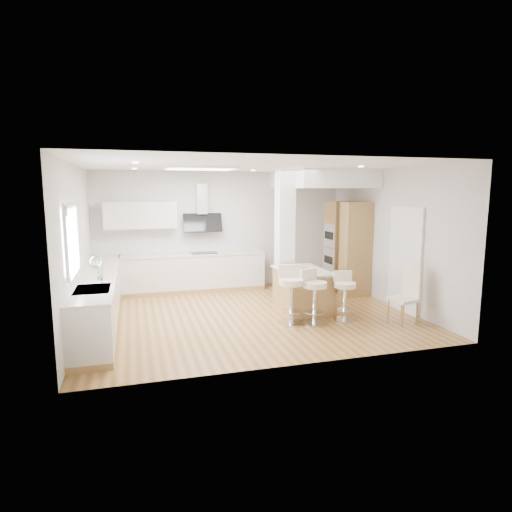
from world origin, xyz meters
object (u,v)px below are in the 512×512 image
object	(u,v)px
bar_stool_a	(291,292)
dining_chair	(407,291)
bar_stool_b	(314,294)
bar_stool_c	(344,293)
peninsula	(302,290)

from	to	relation	value
bar_stool_a	dining_chair	world-z (taller)	dining_chair
bar_stool_b	bar_stool_c	size ratio (longest dim) A/B	1.09
peninsula	bar_stool_a	world-z (taller)	bar_stool_a
peninsula	bar_stool_c	xyz separation A→B (m)	(0.49, -0.84, 0.09)
bar_stool_a	bar_stool_c	world-z (taller)	bar_stool_a
bar_stool_b	dining_chair	bearing A→B (deg)	-37.07
bar_stool_c	bar_stool_a	bearing A→B (deg)	-176.58
peninsula	bar_stool_c	size ratio (longest dim) A/B	1.51
bar_stool_c	dining_chair	xyz separation A→B (m)	(0.99, -0.47, 0.08)
bar_stool_a	dining_chair	bearing A→B (deg)	-9.09
bar_stool_b	peninsula	bearing A→B (deg)	58.20
bar_stool_a	bar_stool_c	size ratio (longest dim) A/B	1.16
peninsula	bar_stool_a	size ratio (longest dim) A/B	1.30
dining_chair	bar_stool_b	bearing A→B (deg)	153.61
peninsula	bar_stool_a	xyz separation A→B (m)	(-0.52, -0.77, 0.17)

